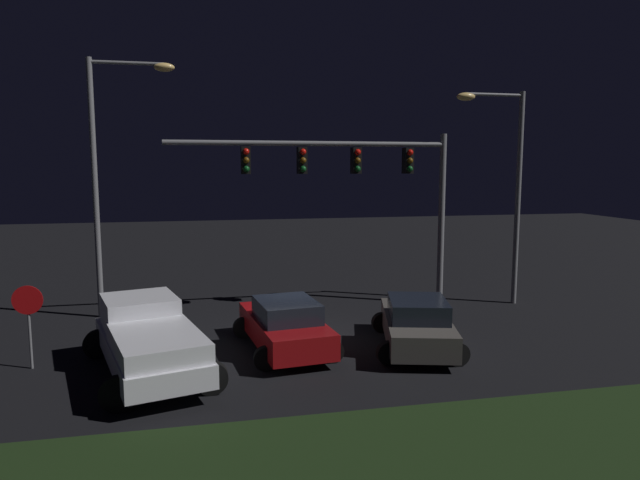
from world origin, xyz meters
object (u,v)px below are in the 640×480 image
Objects in this scene: street_lamp_left at (111,158)px; street_lamp_right at (506,172)px; car_sedan at (417,324)px; car_sedan_far at (285,325)px; traffic_signal_gantry at (357,174)px; pickup_truck at (147,335)px; stop_sign at (28,311)px.

street_lamp_right is (14.28, -1.19, -0.48)m from street_lamp_left.
car_sedan is 8.13m from street_lamp_right.
traffic_signal_gantry is at bearing -44.57° from car_sedan_far.
street_lamp_left is 14.34m from street_lamp_right.
street_lamp_left is (-1.55, 6.05, 4.58)m from pickup_truck.
street_lamp_left reaches higher than street_lamp_right.
car_sedan is 0.46× the size of traffic_signal_gantry.
street_lamp_left is at bearing 73.02° from car_sedan.
car_sedan_far is 0.57× the size of street_lamp_right.
pickup_truck is at bearing -142.73° from traffic_signal_gantry.
street_lamp_right is at bearing -4.78° from street_lamp_left.
car_sedan_far is at bearing 1.12° from stop_sign.
street_lamp_left is at bearing -0.73° from pickup_truck.
stop_sign is (-10.09, -4.43, -3.47)m from traffic_signal_gantry.
car_sedan is 0.58× the size of street_lamp_right.
car_sedan is at bearing -84.88° from traffic_signal_gantry.
street_lamp_right reaches higher than pickup_truck.
stop_sign is (-6.76, -0.13, 0.82)m from car_sedan_far.
stop_sign is at bearing -106.23° from street_lamp_left.
street_lamp_left is (-8.60, 0.68, 0.55)m from traffic_signal_gantry.
traffic_signal_gantry is (3.34, 4.30, 4.29)m from car_sedan_far.
traffic_signal_gantry reaches higher than stop_sign.
car_sedan is 3.83m from car_sedan_far.
street_lamp_right is 16.63m from stop_sign.
pickup_truck is at bearing 108.14° from car_sedan.
pickup_truck is 1.22× the size of car_sedan.
pickup_truck is 0.56× the size of traffic_signal_gantry.
street_lamp_left is 6.67m from stop_sign.
pickup_truck is 9.74m from traffic_signal_gantry.
car_sedan is (7.50, 0.42, -0.26)m from pickup_truck.
traffic_signal_gantry reaches higher than pickup_truck.
street_lamp_left reaches higher than car_sedan_far.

